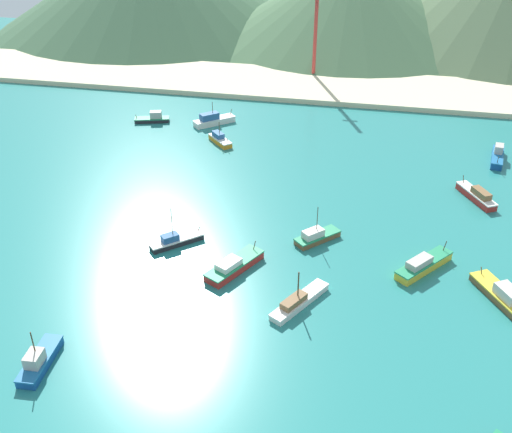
% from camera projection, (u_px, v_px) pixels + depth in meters
% --- Properties ---
extents(ground, '(260.00, 280.00, 0.50)m').
position_uv_depth(ground, '(238.00, 297.00, 78.92)').
color(ground, teal).
extents(fishing_boat_0, '(7.94, 4.41, 2.38)m').
position_uv_depth(fishing_boat_0, '(153.00, 118.00, 130.61)').
color(fishing_boat_0, '#232328').
rests_on(fishing_boat_0, ground).
extents(fishing_boat_1, '(6.86, 9.87, 5.42)m').
position_uv_depth(fishing_boat_1, '(298.00, 301.00, 76.72)').
color(fishing_boat_1, silver).
rests_on(fishing_boat_1, ground).
extents(fishing_boat_2, '(3.56, 9.38, 2.84)m').
position_uv_depth(fishing_boat_2, '(498.00, 156.00, 113.67)').
color(fishing_boat_2, '#14478C').
rests_on(fishing_boat_2, ground).
extents(fishing_boat_3, '(7.39, 9.91, 2.46)m').
position_uv_depth(fishing_boat_3, '(502.00, 295.00, 77.59)').
color(fishing_boat_3, brown).
rests_on(fishing_boat_3, ground).
extents(fishing_boat_6, '(6.23, 9.06, 2.53)m').
position_uv_depth(fishing_boat_6, '(477.00, 195.00, 100.44)').
color(fishing_boat_6, red).
rests_on(fishing_boat_6, ground).
extents(fishing_boat_7, '(8.30, 9.52, 2.76)m').
position_uv_depth(fishing_boat_7, '(423.00, 265.00, 83.28)').
color(fishing_boat_7, gold).
rests_on(fishing_boat_7, ground).
extents(fishing_boat_10, '(8.60, 8.13, 5.07)m').
position_uv_depth(fishing_boat_10, '(213.00, 120.00, 129.22)').
color(fishing_boat_10, silver).
rests_on(fishing_boat_10, ground).
extents(fishing_boat_11, '(2.80, 7.89, 5.35)m').
position_uv_depth(fishing_boat_11, '(39.00, 360.00, 67.37)').
color(fishing_boat_11, '#14478C').
rests_on(fishing_boat_11, ground).
extents(fishing_boat_12, '(6.88, 7.00, 5.95)m').
position_uv_depth(fishing_boat_12, '(316.00, 236.00, 89.69)').
color(fishing_boat_12, brown).
rests_on(fishing_boat_12, ground).
extents(fishing_boat_13, '(6.08, 6.31, 4.54)m').
position_uv_depth(fishing_boat_13, '(220.00, 139.00, 120.74)').
color(fishing_boat_13, orange).
rests_on(fishing_boat_13, ground).
extents(fishing_boat_14, '(7.51, 7.10, 6.34)m').
position_uv_depth(fishing_boat_14, '(175.00, 241.00, 88.91)').
color(fishing_boat_14, '#232328').
rests_on(fishing_boat_14, ground).
extents(fishing_boat_15, '(7.15, 10.04, 2.50)m').
position_uv_depth(fishing_boat_15, '(234.00, 266.00, 83.27)').
color(fishing_boat_15, red).
rests_on(fishing_boat_15, ground).
extents(beach_strip, '(247.00, 24.85, 1.20)m').
position_uv_depth(beach_strip, '(316.00, 85.00, 150.24)').
color(beach_strip, beige).
rests_on(beach_strip, ground).
extents(radio_tower, '(3.06, 2.45, 30.62)m').
position_uv_depth(radio_tower, '(316.00, 18.00, 148.61)').
color(radio_tower, '#B7332D').
rests_on(radio_tower, ground).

